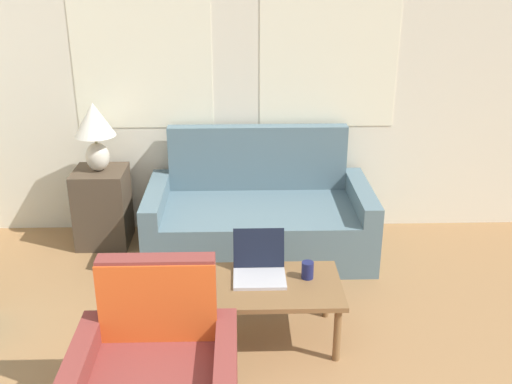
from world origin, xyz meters
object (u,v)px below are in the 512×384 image
at_px(couch, 259,218).
at_px(laptop, 259,267).
at_px(coffee_table, 252,290).
at_px(snack_bowl, 192,290).
at_px(table_lamp, 95,128).
at_px(cup_navy, 308,270).

xyz_separation_m(couch, laptop, (-0.03, -1.12, 0.18)).
relative_size(coffee_table, snack_bowl, 5.83).
distance_m(laptop, snack_bowl, 0.46).
bearing_deg(table_lamp, coffee_table, -49.27).
bearing_deg(snack_bowl, couch, 72.03).
bearing_deg(table_lamp, snack_bowl, -60.75).
distance_m(couch, cup_navy, 1.20).
relative_size(couch, coffee_table, 1.61).
height_order(laptop, snack_bowl, laptop).
relative_size(coffee_table, laptop, 3.40).
bearing_deg(coffee_table, snack_bowl, -162.37).
bearing_deg(laptop, couch, 88.26).
bearing_deg(snack_bowl, cup_navy, 14.42).
xyz_separation_m(table_lamp, cup_navy, (1.52, -1.31, -0.54)).
height_order(coffee_table, snack_bowl, snack_bowl).
bearing_deg(snack_bowl, coffee_table, 17.63).
xyz_separation_m(coffee_table, snack_bowl, (-0.35, -0.11, 0.07)).
bearing_deg(coffee_table, cup_navy, 11.02).
xyz_separation_m(table_lamp, snack_bowl, (0.83, -1.49, -0.56)).
distance_m(coffee_table, snack_bowl, 0.38).
distance_m(table_lamp, laptop, 1.85).
bearing_deg(laptop, table_lamp, 134.13).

